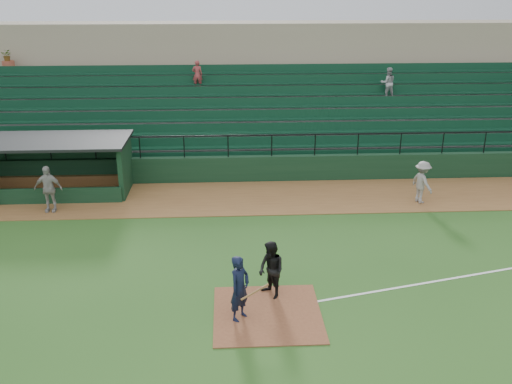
{
  "coord_description": "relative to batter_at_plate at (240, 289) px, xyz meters",
  "views": [
    {
      "loc": [
        -1.03,
        -14.33,
        8.7
      ],
      "look_at": [
        0.0,
        5.0,
        1.4
      ],
      "focal_mm": 39.06,
      "sensor_mm": 36.0,
      "label": 1
    }
  ],
  "objects": [
    {
      "name": "umpire",
      "position": [
        0.94,
        1.12,
        -0.08
      ],
      "size": [
        1.01,
        1.07,
        1.75
      ],
      "primitive_type": "imported",
      "rotation": [
        0.0,
        0.0,
        -1.01
      ],
      "color": "black",
      "rests_on": "ground"
    },
    {
      "name": "runner",
      "position": [
        7.81,
        8.24,
        -0.03
      ],
      "size": [
        1.02,
        1.31,
        1.79
      ],
      "primitive_type": "imported",
      "rotation": [
        0.0,
        0.0,
        1.93
      ],
      "color": "gray",
      "rests_on": "warning_track"
    },
    {
      "name": "warning_track",
      "position": [
        0.77,
        9.17,
        -0.94
      ],
      "size": [
        40.0,
        4.0,
        0.03
      ],
      "primitive_type": "cube",
      "color": "brown",
      "rests_on": "ground"
    },
    {
      "name": "ground",
      "position": [
        0.77,
        1.17,
        -0.95
      ],
      "size": [
        90.0,
        90.0,
        0.0
      ],
      "primitive_type": "plane",
      "color": "#27521A",
      "rests_on": "ground"
    },
    {
      "name": "batter_at_plate",
      "position": [
        0.0,
        0.0,
        0.0
      ],
      "size": [
        1.19,
        0.83,
        1.9
      ],
      "color": "black",
      "rests_on": "ground"
    },
    {
      "name": "dugout",
      "position": [
        -8.98,
        10.73,
        0.38
      ],
      "size": [
        8.9,
        3.2,
        2.42
      ],
      "color": "black",
      "rests_on": "ground"
    },
    {
      "name": "foul_line",
      "position": [
        8.77,
        2.37,
        -0.95
      ],
      "size": [
        17.49,
        4.44,
        0.01
      ],
      "primitive_type": "cube",
      "rotation": [
        0.0,
        0.0,
        0.24
      ],
      "color": "white",
      "rests_on": "ground"
    },
    {
      "name": "home_plate_dirt",
      "position": [
        0.77,
        0.17,
        -0.94
      ],
      "size": [
        3.0,
        3.0,
        0.03
      ],
      "primitive_type": "cube",
      "color": "brown",
      "rests_on": "ground"
    },
    {
      "name": "dugout_player_a",
      "position": [
        -7.44,
        8.08,
        0.03
      ],
      "size": [
        1.14,
        0.53,
        1.91
      ],
      "primitive_type": "imported",
      "rotation": [
        0.0,
        0.0,
        -0.06
      ],
      "color": "#A09C96",
      "rests_on": "warning_track"
    },
    {
      "name": "stadium_structure",
      "position": [
        0.77,
        17.63,
        1.35
      ],
      "size": [
        38.0,
        13.08,
        6.4
      ],
      "color": "black",
      "rests_on": "ground"
    }
  ]
}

